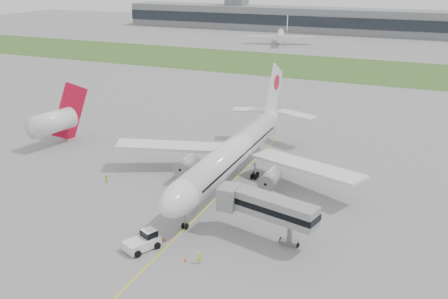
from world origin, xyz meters
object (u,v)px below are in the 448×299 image
at_px(ground_crew_near, 199,258).
at_px(neighbor_aircraft, 54,121).
at_px(airliner, 235,151).
at_px(jet_bridge, 264,206).
at_px(pushback_tug, 144,241).

height_order(ground_crew_near, neighbor_aircraft, neighbor_aircraft).
relative_size(airliner, jet_bridge, 3.53).
bearing_deg(airliner, ground_crew_near, -77.68).
height_order(jet_bridge, neighbor_aircraft, neighbor_aircraft).
bearing_deg(airliner, neighbor_aircraft, 176.46).
distance_m(jet_bridge, neighbor_aircraft, 58.78).
distance_m(airliner, neighbor_aircraft, 43.46).
distance_m(pushback_tug, neighbor_aircraft, 50.46).
xyz_separation_m(ground_crew_near, neighbor_aircraft, (-49.37, 30.17, 4.58)).
distance_m(airliner, jet_bridge, 21.35).
bearing_deg(jet_bridge, airliner, 137.23).
height_order(pushback_tug, ground_crew_near, pushback_tug).
height_order(jet_bridge, ground_crew_near, jet_bridge).
xyz_separation_m(pushback_tug, ground_crew_near, (8.78, -0.50, -0.28)).
relative_size(airliner, neighbor_aircraft, 3.17).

